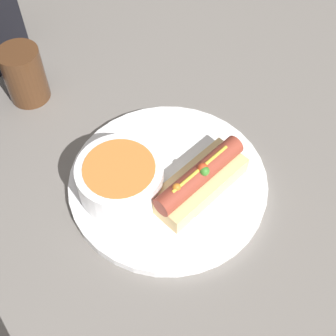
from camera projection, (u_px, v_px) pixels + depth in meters
The scene contains 6 objects.
ground_plane at pixel (168, 185), 0.69m from camera, with size 4.00×4.00×0.00m, color slate.
dinner_plate at pixel (168, 182), 0.69m from camera, with size 0.29×0.29×0.01m.
hot_dog at pixel (199, 180), 0.65m from camera, with size 0.16×0.10×0.06m.
soup_bowl at pixel (120, 178), 0.65m from camera, with size 0.12×0.12×0.05m.
spoon at pixel (140, 204), 0.65m from camera, with size 0.04×0.14×0.01m.
drinking_glass at pixel (24, 75), 0.76m from camera, with size 0.07×0.07×0.10m.
Camera 1 is at (-0.34, -0.19, 0.58)m, focal length 50.00 mm.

